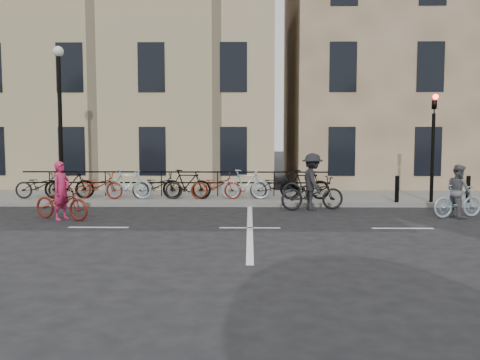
{
  "coord_description": "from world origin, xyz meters",
  "views": [
    {
      "loc": [
        -0.01,
        -13.87,
        2.48
      ],
      "look_at": [
        -0.29,
        1.93,
        1.1
      ],
      "focal_mm": 40.0,
      "sensor_mm": 36.0,
      "label": 1
    }
  ],
  "objects_px": {
    "cyclist_dark": "(312,188)",
    "traffic_light": "(433,134)",
    "lamp_post": "(60,104)",
    "cyclist_pink": "(62,199)",
    "cyclist_grey": "(458,196)"
  },
  "relations": [
    {
      "from": "cyclist_dark",
      "to": "traffic_light",
      "type": "bearing_deg",
      "value": -87.81
    },
    {
      "from": "lamp_post",
      "to": "cyclist_dark",
      "type": "height_order",
      "value": "lamp_post"
    },
    {
      "from": "cyclist_pink",
      "to": "cyclist_grey",
      "type": "height_order",
      "value": "cyclist_pink"
    },
    {
      "from": "traffic_light",
      "to": "lamp_post",
      "type": "height_order",
      "value": "lamp_post"
    },
    {
      "from": "lamp_post",
      "to": "cyclist_grey",
      "type": "xyz_separation_m",
      "value": [
        12.65,
        -2.52,
        -2.85
      ]
    },
    {
      "from": "cyclist_pink",
      "to": "cyclist_dark",
      "type": "distance_m",
      "value": 7.74
    },
    {
      "from": "lamp_post",
      "to": "cyclist_grey",
      "type": "distance_m",
      "value": 13.21
    },
    {
      "from": "lamp_post",
      "to": "cyclist_dark",
      "type": "relative_size",
      "value": 2.43
    },
    {
      "from": "cyclist_grey",
      "to": "cyclist_dark",
      "type": "height_order",
      "value": "cyclist_dark"
    },
    {
      "from": "lamp_post",
      "to": "cyclist_dark",
      "type": "bearing_deg",
      "value": -6.74
    },
    {
      "from": "cyclist_grey",
      "to": "cyclist_pink",
      "type": "bearing_deg",
      "value": 75.97
    },
    {
      "from": "cyclist_pink",
      "to": "cyclist_grey",
      "type": "distance_m",
      "value": 11.59
    },
    {
      "from": "traffic_light",
      "to": "cyclist_pink",
      "type": "relative_size",
      "value": 1.95
    },
    {
      "from": "cyclist_pink",
      "to": "traffic_light",
      "type": "bearing_deg",
      "value": -52.21
    },
    {
      "from": "cyclist_dark",
      "to": "cyclist_grey",
      "type": "bearing_deg",
      "value": -120.78
    }
  ]
}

